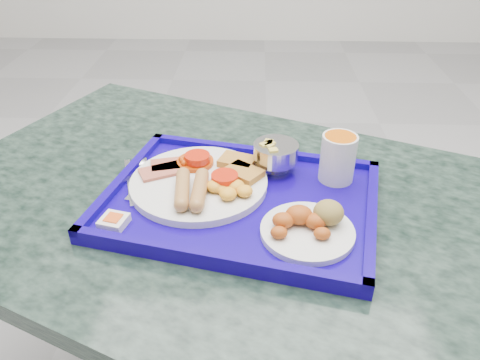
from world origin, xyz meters
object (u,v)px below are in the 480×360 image
object	(u,v)px
tray	(240,201)
bread_plate	(310,225)
table	(220,266)
fruit_bowl	(275,153)
main_plate	(202,180)
juice_cup	(338,157)

from	to	relation	value
tray	bread_plate	size ratio (longest dim) A/B	3.56
bread_plate	table	bearing A→B (deg)	142.48
bread_plate	fruit_bowl	size ratio (longest dim) A/B	1.75
table	bread_plate	bearing A→B (deg)	-37.52
main_plate	bread_plate	xyz separation A→B (m)	(0.19, -0.13, 0.00)
table	fruit_bowl	xyz separation A→B (m)	(0.11, 0.07, 0.24)
table	bread_plate	size ratio (longest dim) A/B	8.61
main_plate	bread_plate	bearing A→B (deg)	-34.42
fruit_bowl	juice_cup	distance (m)	0.12
table	main_plate	world-z (taller)	main_plate
main_plate	fruit_bowl	world-z (taller)	fruit_bowl
fruit_bowl	bread_plate	bearing A→B (deg)	-75.10
tray	fruit_bowl	bearing A→B (deg)	56.53
table	tray	xyz separation A→B (m)	(0.04, -0.03, 0.19)
tray	fruit_bowl	world-z (taller)	fruit_bowl
tray	juice_cup	xyz separation A→B (m)	(0.18, 0.07, 0.06)
tray	bread_plate	distance (m)	0.15
juice_cup	fruit_bowl	bearing A→B (deg)	167.08
table	fruit_bowl	distance (m)	0.27
main_plate	juice_cup	size ratio (longest dim) A/B	2.79
fruit_bowl	tray	bearing A→B (deg)	-123.47
table	tray	world-z (taller)	tray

